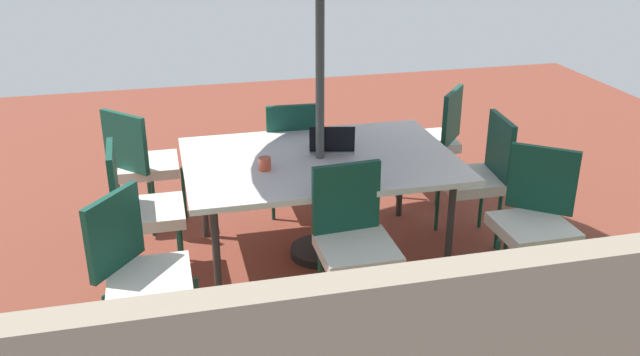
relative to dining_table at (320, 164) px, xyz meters
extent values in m
cube|color=brown|center=(0.00, 0.00, -0.74)|extent=(10.00, 10.00, 0.02)
cube|color=white|center=(0.00, 0.00, 0.03)|extent=(1.89, 1.29, 0.04)
cylinder|color=#333333|center=(-0.80, -0.50, -0.36)|extent=(0.05, 0.05, 0.74)
cylinder|color=#333333|center=(0.80, -0.50, -0.36)|extent=(0.05, 0.05, 0.74)
cylinder|color=#333333|center=(-0.80, 0.50, -0.36)|extent=(0.05, 0.05, 0.74)
cylinder|color=#333333|center=(0.80, 0.50, -0.36)|extent=(0.05, 0.05, 0.74)
cylinder|color=#4C4C4C|center=(0.00, 0.00, 0.54)|extent=(0.06, 0.06, 2.54)
cylinder|color=black|center=(0.00, 0.00, -0.70)|extent=(0.44, 0.44, 0.06)
cube|color=silver|center=(1.19, -0.86, -0.24)|extent=(0.46, 0.46, 0.08)
cube|color=#144738|center=(1.34, -0.72, 0.02)|extent=(0.33, 0.34, 0.45)
cylinder|color=#144738|center=(0.94, -0.86, -0.51)|extent=(0.03, 0.03, 0.45)
cylinder|color=#144738|center=(1.18, -1.12, -0.51)|extent=(0.03, 0.03, 0.45)
cylinder|color=#144738|center=(1.20, -0.61, -0.51)|extent=(0.03, 0.03, 0.45)
cylinder|color=#144738|center=(1.44, -0.87, -0.51)|extent=(0.03, 0.03, 0.45)
cube|color=silver|center=(0.04, -0.83, -0.24)|extent=(0.46, 0.46, 0.08)
cube|color=#144738|center=(0.06, -0.62, 0.02)|extent=(0.44, 0.06, 0.45)
cylinder|color=#144738|center=(-0.15, -1.00, -0.51)|extent=(0.03, 0.03, 0.45)
cylinder|color=#144738|center=(0.21, -1.02, -0.51)|extent=(0.03, 0.03, 0.45)
cylinder|color=#144738|center=(-0.13, -0.64, -0.51)|extent=(0.03, 0.03, 0.45)
cylinder|color=#144738|center=(0.23, -0.66, -0.51)|extent=(0.03, 0.03, 0.45)
cube|color=silver|center=(-0.03, 0.85, -0.24)|extent=(0.46, 0.46, 0.08)
cube|color=#144738|center=(-0.01, 0.64, 0.02)|extent=(0.44, 0.07, 0.45)
cylinder|color=#144738|center=(0.14, 1.04, -0.51)|extent=(0.03, 0.03, 0.45)
cylinder|color=#144738|center=(-0.22, 1.02, -0.51)|extent=(0.03, 0.03, 0.45)
cylinder|color=#144738|center=(0.17, 0.68, -0.51)|extent=(0.03, 0.03, 0.45)
cylinder|color=#144738|center=(-0.19, 0.66, -0.51)|extent=(0.03, 0.03, 0.45)
cube|color=silver|center=(-1.16, -0.86, -0.24)|extent=(0.46, 0.46, 0.08)
cube|color=#144738|center=(-1.32, -0.72, 0.02)|extent=(0.31, 0.36, 0.45)
cylinder|color=#144738|center=(-1.13, -1.11, -0.51)|extent=(0.03, 0.03, 0.45)
cylinder|color=#144738|center=(-0.90, -0.83, -0.51)|extent=(0.03, 0.03, 0.45)
cylinder|color=#144738|center=(-1.41, -0.88, -0.51)|extent=(0.03, 0.03, 0.45)
cylinder|color=#144738|center=(-1.18, -0.60, -0.51)|extent=(0.03, 0.03, 0.45)
cube|color=silver|center=(-1.22, 0.84, -0.24)|extent=(0.46, 0.46, 0.08)
cube|color=#144738|center=(-1.35, 0.67, 0.02)|extent=(0.37, 0.30, 0.45)
cylinder|color=#144738|center=(-0.96, 0.87, -0.51)|extent=(0.03, 0.03, 0.45)
cylinder|color=#144738|center=(-1.25, 1.09, -0.51)|extent=(0.03, 0.03, 0.45)
cylinder|color=#144738|center=(-1.19, 0.58, -0.51)|extent=(0.03, 0.03, 0.45)
cylinder|color=#144738|center=(-1.47, 0.81, -0.51)|extent=(0.03, 0.03, 0.45)
cube|color=silver|center=(1.19, 0.02, -0.24)|extent=(0.46, 0.46, 0.08)
cube|color=#144738|center=(1.40, 0.02, 0.02)|extent=(0.05, 0.44, 0.45)
cylinder|color=#144738|center=(1.01, 0.19, -0.51)|extent=(0.03, 0.03, 0.45)
cylinder|color=#144738|center=(1.02, -0.17, -0.51)|extent=(0.03, 0.03, 0.45)
cylinder|color=#144738|center=(1.37, 0.20, -0.51)|extent=(0.03, 0.03, 0.45)
cylinder|color=#144738|center=(1.38, -0.16, -0.51)|extent=(0.03, 0.03, 0.45)
cube|color=silver|center=(1.20, 0.90, -0.24)|extent=(0.46, 0.46, 0.08)
cube|color=#144738|center=(1.37, 0.78, 0.02)|extent=(0.29, 0.37, 0.45)
cylinder|color=#144738|center=(1.17, 1.16, -0.51)|extent=(0.03, 0.03, 0.45)
cylinder|color=#144738|center=(0.95, 0.87, -0.51)|extent=(0.03, 0.03, 0.45)
cylinder|color=#144738|center=(1.45, 0.94, -0.51)|extent=(0.03, 0.03, 0.45)
cylinder|color=#144738|center=(1.24, 0.65, -0.51)|extent=(0.03, 0.03, 0.45)
cube|color=silver|center=(-1.16, 0.02, -0.24)|extent=(0.46, 0.46, 0.08)
cube|color=#144738|center=(-1.37, 0.04, 0.02)|extent=(0.08, 0.44, 0.45)
cylinder|color=#144738|center=(-1.00, -0.18, -0.51)|extent=(0.03, 0.03, 0.45)
cylinder|color=#144738|center=(-0.96, 0.18, -0.51)|extent=(0.03, 0.03, 0.45)
cylinder|color=#144738|center=(-1.35, -0.14, -0.51)|extent=(0.03, 0.03, 0.45)
cylinder|color=#144738|center=(-1.32, 0.22, -0.51)|extent=(0.03, 0.03, 0.45)
cube|color=gray|center=(-0.12, -0.14, 0.06)|extent=(0.36, 0.29, 0.02)
cube|color=black|center=(-0.10, -0.04, 0.16)|extent=(0.32, 0.13, 0.20)
cylinder|color=#CC4C33|center=(0.41, 0.13, 0.09)|extent=(0.08, 0.08, 0.09)
camera|label=1|loc=(1.05, 4.34, 1.80)|focal=38.38mm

